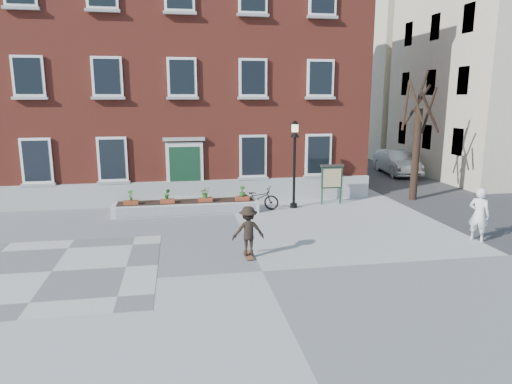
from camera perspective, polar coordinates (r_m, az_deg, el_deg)
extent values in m
plane|color=#99999C|center=(13.37, 0.80, -9.87)|extent=(100.00, 100.00, 0.00)
cube|color=#5F5F61|center=(14.59, -24.17, -9.05)|extent=(6.00, 6.00, 0.01)
imported|color=black|center=(20.42, 0.18, -0.73)|extent=(2.05, 1.39, 1.02)
imported|color=silver|center=(30.92, 17.22, 3.55)|extent=(2.09, 4.87, 1.56)
imported|color=white|center=(17.58, 26.10, -2.56)|extent=(0.77, 0.82, 1.89)
cube|color=maroon|center=(26.24, -9.40, 13.97)|extent=(18.00, 10.00, 12.00)
cube|color=#A6A5A0|center=(21.55, -8.78, -0.09)|extent=(18.00, 0.24, 1.10)
cube|color=#A0A19B|center=(21.52, -8.74, -1.33)|extent=(2.60, 0.80, 0.20)
cube|color=#AAAAA5|center=(21.62, -8.76, -0.72)|extent=(2.20, 0.50, 0.20)
cube|color=silver|center=(21.39, -8.88, 2.82)|extent=(1.70, 0.12, 2.50)
cube|color=#12341F|center=(21.36, -8.87, 2.53)|extent=(1.40, 0.06, 2.30)
cube|color=#999894|center=(21.18, -9.00, 6.55)|extent=(1.90, 0.25, 0.15)
cube|color=white|center=(22.15, -25.74, 3.53)|extent=(1.30, 0.10, 2.00)
cube|color=black|center=(22.10, -25.77, 3.51)|extent=(1.08, 0.04, 1.78)
cube|color=#9E9D99|center=(22.25, -25.54, 0.81)|extent=(1.44, 0.20, 0.12)
cube|color=silver|center=(22.00, -26.59, 12.84)|extent=(1.30, 0.10, 1.70)
cube|color=black|center=(21.95, -26.63, 12.84)|extent=(1.08, 0.04, 1.48)
cube|color=#A6A7A2|center=(21.92, -26.42, 10.47)|extent=(1.44, 0.20, 0.12)
cube|color=#999994|center=(22.21, -27.31, 19.76)|extent=(1.44, 0.20, 0.12)
cube|color=white|center=(21.49, -17.50, 3.94)|extent=(1.30, 0.10, 2.00)
cube|color=black|center=(21.44, -17.52, 3.92)|extent=(1.08, 0.04, 1.78)
cube|color=#989793|center=(21.59, -17.35, 1.13)|extent=(1.44, 0.20, 0.12)
cube|color=silver|center=(21.33, -18.11, 13.55)|extent=(1.30, 0.10, 1.70)
cube|color=black|center=(21.28, -18.13, 13.56)|extent=(1.08, 0.04, 1.48)
cube|color=gray|center=(21.25, -17.98, 11.11)|extent=(1.44, 0.20, 0.12)
cube|color=gray|center=(21.55, -18.62, 20.71)|extent=(1.44, 0.20, 0.12)
cube|color=white|center=(21.13, -9.24, 13.99)|extent=(1.30, 0.10, 1.70)
cube|color=black|center=(21.08, -9.24, 14.00)|extent=(1.08, 0.04, 1.48)
cube|color=gray|center=(21.06, -9.16, 11.53)|extent=(1.44, 0.20, 0.12)
cube|color=#9B9B96|center=(21.35, -9.50, 21.23)|extent=(1.44, 0.20, 0.12)
cube|color=silver|center=(21.57, -0.37, 4.51)|extent=(1.30, 0.10, 2.00)
cube|color=black|center=(21.53, -0.35, 4.50)|extent=(1.08, 0.04, 1.78)
cube|color=#A4A49F|center=(21.68, -0.34, 1.71)|extent=(1.44, 0.20, 0.12)
cube|color=white|center=(21.42, -0.39, 14.11)|extent=(1.30, 0.10, 1.70)
cube|color=black|center=(21.37, -0.36, 14.12)|extent=(1.08, 0.04, 1.48)
cube|color=#A1A29D|center=(21.34, -0.36, 11.67)|extent=(1.44, 0.20, 0.12)
cube|color=gray|center=(21.63, -0.37, 21.25)|extent=(1.44, 0.20, 0.12)
cube|color=white|center=(22.32, 7.79, 4.65)|extent=(1.30, 0.10, 2.00)
cube|color=black|center=(22.27, 7.83, 4.63)|extent=(1.08, 0.04, 1.78)
cube|color=gray|center=(22.42, 7.76, 1.94)|extent=(1.44, 0.20, 0.12)
cube|color=white|center=(22.16, 8.05, 13.92)|extent=(1.30, 0.10, 1.70)
cube|color=black|center=(22.12, 8.09, 13.92)|extent=(1.08, 0.04, 1.48)
cube|color=#A0A09B|center=(22.09, 8.03, 11.57)|extent=(1.44, 0.20, 0.12)
cube|color=gray|center=(22.37, 8.31, 20.82)|extent=(1.44, 0.20, 0.12)
cube|color=silver|center=(19.97, -8.66, -1.91)|extent=(6.20, 1.10, 0.50)
cube|color=silver|center=(19.43, -8.62, -2.29)|extent=(5.80, 0.02, 0.40)
cube|color=black|center=(19.92, -8.68, -1.21)|extent=(5.80, 0.90, 0.06)
cube|color=brown|center=(19.75, -15.36, -1.31)|extent=(0.60, 0.25, 0.20)
imported|color=#26681F|center=(19.68, -15.41, -0.39)|extent=(0.24, 0.24, 0.45)
cube|color=brown|center=(19.66, -11.01, -1.17)|extent=(0.60, 0.25, 0.20)
imported|color=#2A651E|center=(19.59, -11.04, -0.24)|extent=(0.25, 0.25, 0.45)
cube|color=maroon|center=(19.68, -6.35, -1.00)|extent=(0.60, 0.25, 0.20)
imported|color=#2A671E|center=(19.61, -6.37, -0.08)|extent=(0.40, 0.40, 0.45)
cube|color=maroon|center=(19.83, -1.73, -0.84)|extent=(0.60, 0.25, 0.20)
imported|color=#255C1B|center=(19.76, -1.73, 0.08)|extent=(0.25, 0.25, 0.45)
cylinder|color=black|center=(23.31, 19.34, 4.39)|extent=(0.36, 0.36, 4.40)
cylinder|color=black|center=(23.41, 20.80, 9.46)|extent=(0.12, 1.12, 2.23)
cylinder|color=black|center=(23.69, 19.48, 10.21)|extent=(1.18, 0.49, 1.97)
cylinder|color=black|center=(23.24, 18.23, 10.26)|extent=(0.88, 1.14, 2.35)
cylinder|color=black|center=(22.81, 19.37, 10.62)|extent=(0.60, 0.77, 1.90)
cylinder|color=black|center=(22.72, 20.92, 9.29)|extent=(1.39, 0.55, 1.95)
cylinder|color=black|center=(23.35, 20.07, 12.18)|extent=(0.43, 0.48, 1.58)
cube|color=#3D3D40|center=(33.78, 15.40, 2.98)|extent=(8.00, 36.00, 0.01)
cube|color=beige|center=(33.21, 28.85, 13.95)|extent=(10.00, 11.00, 14.00)
cube|color=beige|center=(43.29, 18.71, 13.27)|extent=(10.00, 11.00, 13.00)
cube|color=black|center=(27.76, 23.94, 5.76)|extent=(0.08, 1.00, 1.50)
cube|color=black|center=(30.46, 20.63, 6.47)|extent=(0.08, 1.00, 1.50)
cube|color=black|center=(33.26, 17.86, 7.04)|extent=(0.08, 1.00, 1.50)
cube|color=black|center=(27.66, 24.52, 12.56)|extent=(0.08, 1.00, 1.50)
cube|color=black|center=(30.38, 21.09, 12.66)|extent=(0.08, 1.00, 1.50)
cube|color=black|center=(33.18, 18.23, 12.72)|extent=(0.08, 1.00, 1.50)
cube|color=black|center=(27.95, 25.11, 19.11)|extent=(0.08, 1.00, 1.50)
cube|color=black|center=(30.64, 21.55, 18.64)|extent=(0.08, 1.00, 1.50)
cube|color=black|center=(33.42, 18.60, 18.20)|extent=(0.08, 1.00, 1.50)
cylinder|color=black|center=(20.80, 4.72, -1.68)|extent=(0.32, 0.32, 0.20)
cylinder|color=black|center=(20.51, 4.79, 2.39)|extent=(0.12, 0.12, 3.20)
cone|color=black|center=(20.30, 4.88, 7.27)|extent=(0.40, 0.40, 0.30)
cube|color=beige|center=(20.28, 4.89, 7.98)|extent=(0.24, 0.24, 0.34)
cone|color=black|center=(20.26, 4.90, 8.68)|extent=(0.40, 0.40, 0.16)
cylinder|color=#193323|center=(21.43, 8.28, 0.82)|extent=(0.08, 0.08, 1.80)
cylinder|color=#193220|center=(21.72, 10.54, 0.89)|extent=(0.08, 0.08, 1.80)
cube|color=#193323|center=(21.51, 9.45, 1.77)|extent=(1.00, 0.10, 1.00)
cube|color=#D2C688|center=(21.45, 9.50, 1.74)|extent=(0.85, 0.02, 0.85)
cube|color=#332E2C|center=(21.42, 9.50, 3.27)|extent=(1.10, 0.16, 0.10)
cube|color=brown|center=(14.47, -0.97, -7.90)|extent=(0.22, 0.78, 0.03)
cylinder|color=black|center=(14.21, -1.15, -8.43)|extent=(0.03, 0.05, 0.05)
cylinder|color=black|center=(14.23, -0.43, -8.39)|extent=(0.03, 0.05, 0.05)
cylinder|color=black|center=(14.73, -1.48, -7.69)|extent=(0.03, 0.05, 0.05)
cylinder|color=black|center=(14.75, -0.79, -7.65)|extent=(0.03, 0.05, 0.05)
imported|color=black|center=(14.22, -0.98, -4.88)|extent=(1.03, 0.61, 1.56)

